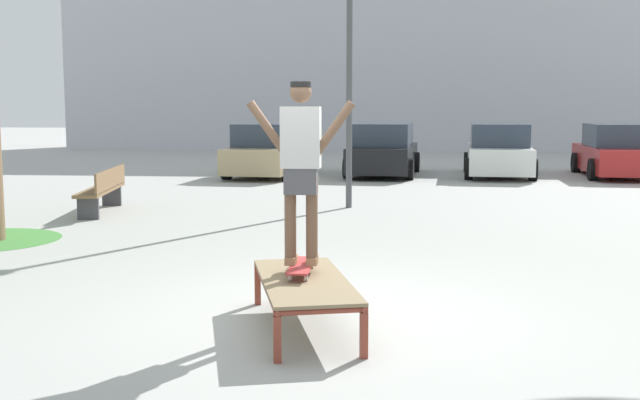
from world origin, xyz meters
The scene contains 11 objects.
ground_plane centered at (0.00, 0.00, 0.00)m, with size 120.00×120.00×0.00m, color #A8A8A3.
building_facade centered at (2.15, 28.73, 5.40)m, with size 32.67×4.00×10.80m, color silver.
skate_box centered at (-0.15, -0.48, 0.41)m, with size 1.22×2.03×0.46m.
skateboard centered at (-0.20, -0.29, 0.54)m, with size 0.21×0.80×0.09m.
skater centered at (-0.20, -0.29, 1.53)m, with size 1.00×0.28×1.69m.
car_tan centered at (-2.94, 14.65, 0.69)m, with size 2.20×4.34×1.50m.
car_black centered at (0.34, 15.19, 0.69)m, with size 2.20×4.34×1.50m.
car_white centered at (3.63, 15.23, 0.69)m, with size 2.17×4.32×1.50m.
car_red centered at (6.91, 15.33, 0.69)m, with size 2.08×4.28×1.50m.
park_bench centered at (-4.84, 6.84, 0.45)m, with size 0.78×2.44×0.83m.
light_post centered at (-0.24, 7.97, 3.83)m, with size 0.36×0.36×5.83m.
Camera 1 is at (0.65, -7.36, 2.03)m, focal length 43.66 mm.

